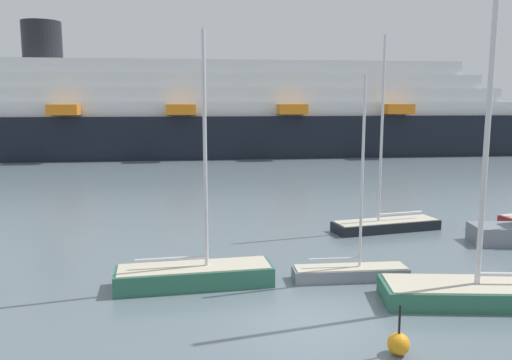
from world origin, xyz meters
name	(u,v)px	position (x,y,z in m)	size (l,w,h in m)	color
ground_plane	(309,326)	(0.00, 0.00, 0.00)	(600.00, 600.00, 0.00)	slate
sailboat_1	(494,287)	(6.23, 1.10, 0.53)	(7.30, 2.84, 11.58)	#2D6B51
sailboat_2	(195,273)	(-3.34, 3.63, 0.46)	(5.58, 2.05, 8.75)	#2D6B51
sailboat_3	(386,222)	(6.01, 10.52, 0.43)	(5.60, 2.47, 9.48)	black
sailboat_5	(351,270)	(2.27, 3.72, 0.37)	(4.17, 0.98, 7.31)	gray
channel_buoy_0	(399,344)	(1.93, -1.90, 0.30)	(0.57, 0.57, 1.34)	orange
cruise_ship	(181,114)	(-5.66, 47.89, 4.83)	(85.36, 14.90, 15.06)	black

